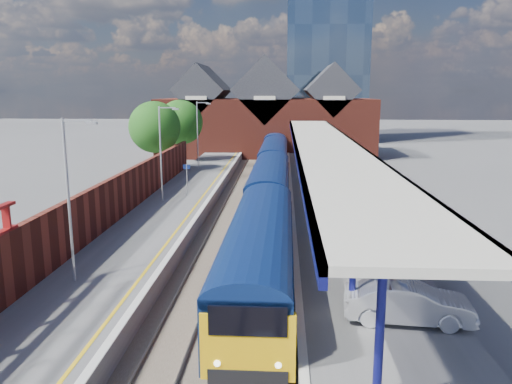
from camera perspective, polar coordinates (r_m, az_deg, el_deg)
ground at (r=44.96m, az=-0.10°, el=-0.18°), size 240.00×240.00×0.00m
ballast_bed at (r=35.24m, az=-1.01°, el=-3.41°), size 6.00×76.00×0.06m
rails at (r=35.22m, az=-1.01°, el=-3.26°), size 4.51×76.00×0.14m
left_platform at (r=35.93m, az=-9.80°, el=-2.51°), size 5.00×76.00×1.00m
right_platform at (r=35.21m, az=8.78°, el=-2.76°), size 6.00×76.00×1.00m
coping_left at (r=35.36m, az=-6.12°, el=-1.76°), size 0.30×76.00×0.05m
coping_right at (r=34.92m, az=4.15°, el=-1.89°), size 0.30×76.00×0.05m
yellow_line at (r=35.46m, az=-7.07°, el=-1.77°), size 0.14×76.00×0.01m
train at (r=46.68m, az=1.88°, el=2.89°), size 2.95×65.92×3.45m
canopy at (r=36.25m, az=7.90°, el=5.30°), size 4.50×52.00×4.48m
lamp_post_b at (r=22.21m, az=-20.37°, el=0.16°), size 1.48×0.18×7.00m
lamp_post_c at (r=37.26m, az=-10.66°, el=4.98°), size 1.48×0.18×7.00m
lamp_post_d at (r=52.87m, az=-6.56°, el=6.96°), size 1.48×0.18×7.00m
platform_sign at (r=39.22m, az=-7.91°, el=1.99°), size 0.55×0.08×2.50m
brick_wall at (r=30.20m, az=-17.46°, el=-1.73°), size 0.35×50.00×3.86m
station_building at (r=72.10m, az=1.16°, el=8.58°), size 30.00×12.12×13.78m
glass_tower at (r=94.93m, az=8.04°, el=18.09°), size 14.20×14.20×40.30m
tree_near at (r=51.63m, az=-11.36°, el=7.11°), size 5.20×5.20×8.10m
tree_far at (r=59.19m, az=-8.49°, el=7.74°), size 5.20×5.20×8.10m
parked_car_red at (r=23.64m, az=17.88°, el=-7.49°), size 3.81×2.02×1.23m
parked_car_silver at (r=18.86m, az=16.98°, el=-11.95°), size 4.61×2.00×1.48m
parked_car_dark at (r=26.53m, az=15.76°, el=-5.23°), size 4.75×2.64×1.30m
parked_car_blue at (r=34.83m, az=10.74°, el=-1.07°), size 5.02×3.55×1.27m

